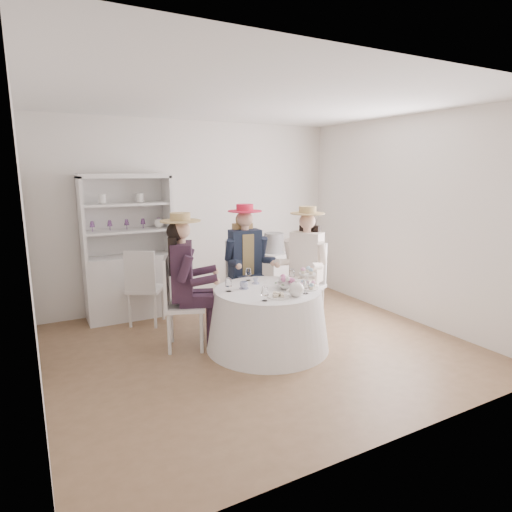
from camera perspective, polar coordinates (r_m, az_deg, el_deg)
name	(u,v)px	position (r m, az deg, el deg)	size (l,w,h in m)	color
ground	(260,347)	(5.04, 0.55, -11.99)	(4.50, 4.50, 0.00)	brown
ceiling	(261,101)	(4.67, 0.62, 20.02)	(4.50, 4.50, 0.00)	white
wall_back	(196,214)	(6.48, -8.05, 5.54)	(4.50, 4.50, 0.00)	white
wall_front	(401,267)	(3.10, 18.78, -1.34)	(4.50, 4.50, 0.00)	white
wall_left	(28,248)	(4.10, -28.15, 0.90)	(4.50, 4.50, 0.00)	white
wall_right	(408,219)	(6.08, 19.56, 4.61)	(4.50, 4.50, 0.00)	white
tea_table	(268,318)	(4.92, 1.55, -8.32)	(1.40, 1.40, 0.69)	white
hutch	(129,268)	(6.07, -16.55, -1.50)	(1.23, 0.62, 1.95)	silver
side_table	(273,275)	(6.81, 2.34, -2.52)	(0.46, 0.46, 0.72)	silver
hatbox	(274,243)	(6.71, 2.38, 1.76)	(0.31, 0.31, 0.31)	black
guest_left	(185,273)	(4.81, -9.49, -2.32)	(0.64, 0.59, 1.55)	silver
guest_mid	(246,256)	(5.63, -1.38, -0.01)	(0.57, 0.60, 1.57)	silver
guest_right	(306,259)	(5.55, 6.63, -0.39)	(0.66, 0.61, 1.55)	silver
spare_chair	(144,285)	(5.70, -14.75, -3.78)	(0.58, 0.58, 1.01)	silver
teacup_a	(244,286)	(4.81, -1.61, -3.97)	(0.09, 0.09, 0.07)	white
teacup_b	(256,281)	(5.02, -0.03, -3.38)	(0.06, 0.06, 0.06)	white
teacup_c	(286,281)	(5.01, 4.05, -3.35)	(0.09, 0.09, 0.07)	white
flower_bowl	(287,286)	(4.82, 4.16, -4.05)	(0.23, 0.23, 0.06)	white
flower_arrangement	(286,280)	(4.88, 3.99, -3.23)	(0.17, 0.17, 0.06)	#CF67A0
table_teapot	(296,289)	(4.54, 5.40, -4.45)	(0.23, 0.17, 0.18)	white
sandwich_plate	(278,296)	(4.51, 3.00, -5.34)	(0.23, 0.23, 0.05)	white
cupcake_stand	(307,281)	(4.84, 6.84, -3.33)	(0.25, 0.25, 0.24)	white
stemware_set	(268,283)	(4.79, 1.58, -3.56)	(0.92, 0.89, 0.15)	white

